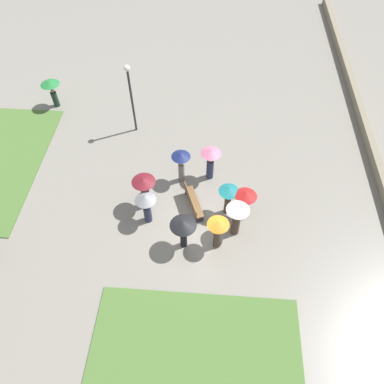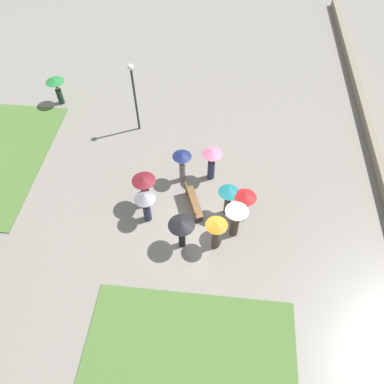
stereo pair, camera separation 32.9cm
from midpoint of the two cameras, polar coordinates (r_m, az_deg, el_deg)
The scene contains 14 objects.
ground_plane at distance 17.23m, azimuth -0.47°, elevation -5.63°, with size 90.00×90.00×0.00m, color gray.
lawn_patch_near at distance 14.83m, azimuth -0.41°, elevation -26.12°, with size 6.09×7.84×0.06m.
park_bench at distance 17.53m, azimuth -0.46°, elevation -1.44°, with size 1.94×1.07×0.90m.
lamp_post at distance 20.13m, azimuth -9.85°, elevation 15.01°, with size 0.32×0.32×4.14m.
crowd_person_navy at distance 18.00m, azimuth -2.20°, elevation 4.59°, with size 0.92×0.92×1.89m.
crowd_person_teal at distance 16.76m, azimuth 5.03°, elevation -0.32°, with size 0.93×0.93×1.79m.
crowd_person_red at distance 16.69m, azimuth 7.55°, elevation -1.17°, with size 0.99×0.99×1.83m.
crowd_person_grey at distance 16.61m, azimuth -7.58°, elevation -1.75°, with size 0.94×0.94×1.81m.
crowd_person_maroon at distance 17.15m, azimuth -7.80°, elevation 0.61°, with size 1.08×1.08×1.91m.
crowd_person_pink at distance 18.13m, azimuth 2.33°, elevation 5.10°, with size 0.99×0.99×1.94m.
crowd_person_black at distance 15.59m, azimuth -1.95°, elevation -5.40°, with size 1.13×1.13×1.83m.
crowd_person_white at distance 16.10m, azimuth 6.30°, elevation -3.49°, with size 1.01×1.01×1.99m.
crowd_person_orange at distance 15.67m, azimuth 3.36°, elevation -5.60°, with size 0.94×0.94×1.89m.
lone_walker_near_lawn at distance 23.93m, azimuth -21.00°, elevation 14.49°, with size 1.08×1.08×1.70m.
Camera 1 is at (-9.24, -0.65, 14.54)m, focal length 35.00 mm.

